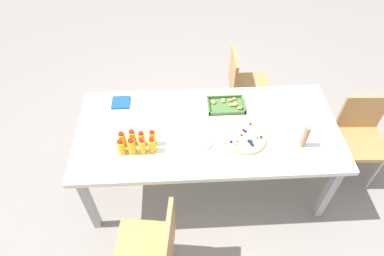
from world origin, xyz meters
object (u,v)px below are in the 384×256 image
party_table (207,134)px  juice_bottle_4 (122,140)px  juice_bottle_7 (152,138)px  juice_bottle_2 (142,146)px  chair_end (360,133)px  juice_bottle_6 (142,139)px  juice_bottle_3 (152,145)px  chair_far_right (244,82)px  snack_tray (226,105)px  juice_bottle_5 (132,138)px  chair_near_left (153,246)px  plate_stack (201,142)px  fruit_pizza (245,138)px  napkin_stack (121,103)px  juice_bottle_1 (132,147)px  cardboard_tube (305,137)px  juice_bottle_0 (121,147)px

party_table → juice_bottle_4: size_ratio=15.10×
juice_bottle_7 → juice_bottle_2: bearing=-133.5°
chair_end → juice_bottle_6: juice_bottle_6 is taller
juice_bottle_3 → chair_far_right: bearing=50.0°
snack_tray → juice_bottle_6: bearing=-151.1°
party_table → chair_end: chair_end is taller
juice_bottle_5 → juice_bottle_3: bearing=-27.4°
chair_near_left → plate_stack: (0.37, 0.68, 0.26)m
party_table → juice_bottle_4: 0.68m
snack_tray → fruit_pizza: bearing=-75.0°
juice_bottle_2 → plate_stack: size_ratio=0.81×
chair_far_right → chair_end: 1.18m
juice_bottle_2 → juice_bottle_5: 0.11m
napkin_stack → plate_stack: bearing=-35.9°
juice_bottle_1 → plate_stack: 0.52m
juice_bottle_1 → plate_stack: size_ratio=0.81×
juice_bottle_2 → juice_bottle_5: (-0.08, 0.08, 0.00)m
juice_bottle_6 → party_table: bearing=14.8°
party_table → juice_bottle_7: size_ratio=14.31×
juice_bottle_2 → plate_stack: juice_bottle_2 is taller
juice_bottle_1 → juice_bottle_5: bearing=89.5°
chair_end → juice_bottle_4: 2.05m
party_table → cardboard_tube: (0.69, -0.21, 0.16)m
juice_bottle_4 → juice_bottle_5: (0.08, 0.01, 0.01)m
party_table → juice_bottle_7: (-0.43, -0.14, 0.13)m
plate_stack → juice_bottle_5: bearing=178.5°
snack_tray → plate_stack: size_ratio=1.71×
juice_bottle_6 → fruit_pizza: 0.78m
fruit_pizza → plate_stack: (-0.34, -0.02, -0.00)m
juice_bottle_6 → napkin_stack: juice_bottle_6 is taller
juice_bottle_4 → juice_bottle_6: bearing=1.0°
fruit_pizza → juice_bottle_0: bearing=-174.9°
snack_tray → chair_end: bearing=-7.1°
juice_bottle_4 → snack_tray: size_ratio=0.45×
napkin_stack → snack_tray: bearing=-5.3°
chair_far_right → juice_bottle_6: 1.40m
juice_bottle_4 → juice_bottle_6: (0.14, 0.00, -0.00)m
chair_near_left → juice_bottle_5: juice_bottle_5 is taller
fruit_pizza → napkin_stack: size_ratio=2.15×
party_table → fruit_pizza: (0.28, -0.12, 0.08)m
napkin_stack → juice_bottle_4: bearing=-82.4°
chair_near_left → juice_bottle_1: juice_bottle_1 is taller
juice_bottle_6 → juice_bottle_2: bearing=-83.1°
juice_bottle_6 → chair_near_left: bearing=-83.7°
juice_bottle_5 → plate_stack: 0.51m
juice_bottle_1 → juice_bottle_3: (0.15, 0.01, -0.00)m
chair_far_right → juice_bottle_7: bearing=-40.1°
juice_bottle_3 → fruit_pizza: juice_bottle_3 is taller
juice_bottle_7 → plate_stack: (0.36, -0.00, -0.06)m
juice_bottle_3 → juice_bottle_0: bearing=-179.0°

